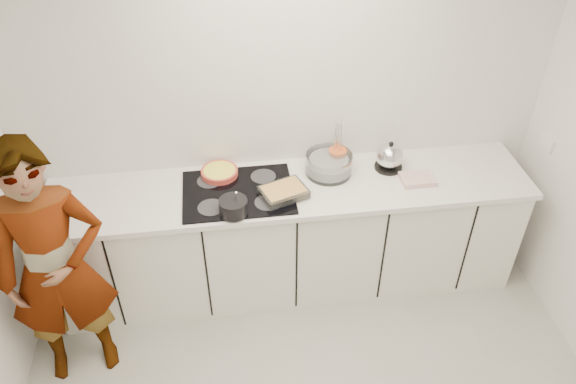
{
  "coord_description": "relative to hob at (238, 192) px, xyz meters",
  "views": [
    {
      "loc": [
        -0.42,
        -1.63,
        3.19
      ],
      "look_at": [
        -0.05,
        1.05,
        1.05
      ],
      "focal_mm": 35.0,
      "sensor_mm": 36.0,
      "label": 1
    }
  ],
  "objects": [
    {
      "name": "ceiling",
      "position": [
        0.35,
        -1.26,
        1.68
      ],
      "size": [
        3.6,
        3.2,
        0.0
      ],
      "primitive_type": "cube",
      "color": "white",
      "rests_on": "wall_back"
    },
    {
      "name": "wall_back",
      "position": [
        0.35,
        0.34,
        0.38
      ],
      "size": [
        3.6,
        0.0,
        2.6
      ],
      "primitive_type": "cube",
      "color": "white",
      "rests_on": "ground"
    },
    {
      "name": "base_cabinets",
      "position": [
        0.35,
        0.02,
        -0.48
      ],
      "size": [
        3.2,
        0.58,
        0.87
      ],
      "primitive_type": "cube",
      "color": "white",
      "rests_on": "floor"
    },
    {
      "name": "countertop",
      "position": [
        0.35,
        0.02,
        -0.03
      ],
      "size": [
        3.24,
        0.64,
        0.04
      ],
      "primitive_type": "cube",
      "color": "white",
      "rests_on": "base_cabinets"
    },
    {
      "name": "hob",
      "position": [
        0.0,
        0.0,
        0.0
      ],
      "size": [
        0.72,
        0.54,
        0.01
      ],
      "primitive_type": "cube",
      "color": "black",
      "rests_on": "countertop"
    },
    {
      "name": "tart_dish",
      "position": [
        -0.11,
        0.2,
        0.03
      ],
      "size": [
        0.27,
        0.27,
        0.04
      ],
      "color": "#C64237",
      "rests_on": "hob"
    },
    {
      "name": "saucepan",
      "position": [
        -0.04,
        -0.21,
        0.06
      ],
      "size": [
        0.2,
        0.2,
        0.17
      ],
      "color": "black",
      "rests_on": "hob"
    },
    {
      "name": "baking_dish",
      "position": [
        0.29,
        -0.08,
        0.04
      ],
      "size": [
        0.34,
        0.29,
        0.06
      ],
      "color": "silver",
      "rests_on": "hob"
    },
    {
      "name": "mixing_bowl",
      "position": [
        0.63,
        0.14,
        0.06
      ],
      "size": [
        0.35,
        0.35,
        0.15
      ],
      "color": "silver",
      "rests_on": "countertop"
    },
    {
      "name": "tea_towel",
      "position": [
        1.2,
        -0.04,
        0.01
      ],
      "size": [
        0.22,
        0.16,
        0.04
      ],
      "primitive_type": "cube",
      "rotation": [
        0.0,
        0.0,
        0.0
      ],
      "color": "white",
      "rests_on": "countertop"
    },
    {
      "name": "kettle",
      "position": [
        1.05,
        0.14,
        0.08
      ],
      "size": [
        0.24,
        0.24,
        0.22
      ],
      "color": "black",
      "rests_on": "countertop"
    },
    {
      "name": "utensil_crock",
      "position": [
        0.7,
        0.18,
        0.07
      ],
      "size": [
        0.14,
        0.14,
        0.15
      ],
      "primitive_type": "cylinder",
      "rotation": [
        0.0,
        0.0,
        0.14
      ],
      "color": "orange",
      "rests_on": "countertop"
    },
    {
      "name": "cook",
      "position": [
        -1.08,
        -0.49,
        -0.06
      ],
      "size": [
        0.69,
        0.52,
        1.71
      ],
      "primitive_type": "imported",
      "rotation": [
        0.0,
        0.0,
        0.19
      ],
      "color": "white",
      "rests_on": "floor"
    }
  ]
}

